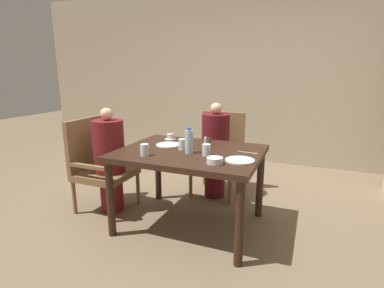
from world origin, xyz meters
The scene contains 18 objects.
ground_plane centered at (0.00, 0.00, 0.00)m, with size 16.00×16.00×0.00m, color #7A664C.
wall_back centered at (0.00, 2.45, 1.40)m, with size 8.00×0.06×2.80m.
dining_table centered at (0.00, 0.00, 0.66)m, with size 1.29×1.01×0.75m.
chair_left_side centered at (-1.07, 0.00, 0.51)m, with size 0.54×0.54×0.98m.
diner_in_left_chair centered at (-0.92, 0.00, 0.57)m, with size 0.32×0.32×1.11m.
chair_far_side centered at (0.00, 0.93, 0.51)m, with size 0.54×0.54×0.98m.
diner_in_far_chair centered at (0.00, 0.77, 0.57)m, with size 0.32×0.32×1.12m.
plate_main_left centered at (-0.27, 0.10, 0.76)m, with size 0.24×0.24×0.01m.
plate_main_right centered at (0.51, -0.15, 0.76)m, with size 0.24×0.24×0.01m.
teacup_with_saucer centered at (-0.37, 0.35, 0.78)m, with size 0.12×0.12×0.06m.
bowl_small centered at (0.34, -0.30, 0.78)m, with size 0.13×0.13×0.05m.
water_bottle centered at (0.03, -0.08, 0.86)m, with size 0.07×0.07×0.23m.
glass_tall_near centered at (-0.07, -0.01, 0.81)m, with size 0.07×0.07×0.10m.
glass_tall_mid centered at (-0.30, -0.31, 0.81)m, with size 0.07×0.07×0.10m.
glass_tall_far centered at (0.20, -0.11, 0.81)m, with size 0.07×0.07×0.10m.
salt_shaker centered at (0.06, 0.26, 0.79)m, with size 0.03×0.03×0.08m.
pepper_shaker centered at (0.10, 0.26, 0.79)m, with size 0.03×0.03×0.07m.
fork_beside_plate centered at (0.53, 0.12, 0.76)m, with size 0.18×0.04×0.00m.
Camera 1 is at (1.03, -2.47, 1.46)m, focal length 28.00 mm.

